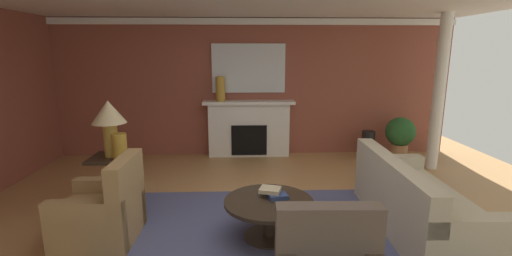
% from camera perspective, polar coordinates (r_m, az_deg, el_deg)
% --- Properties ---
extents(ground_plane, '(9.78, 9.78, 0.00)m').
position_cam_1_polar(ground_plane, '(4.29, -0.40, -16.53)').
color(ground_plane, tan).
extents(wall_fireplace, '(8.12, 0.12, 2.71)m').
position_cam_1_polar(wall_fireplace, '(7.16, -1.30, 6.51)').
color(wall_fireplace, brown).
rests_on(wall_fireplace, ground_plane).
extents(crown_moulding, '(8.12, 0.08, 0.12)m').
position_cam_1_polar(crown_moulding, '(7.06, -1.34, 16.79)').
color(crown_moulding, white).
extents(area_rug, '(3.80, 2.69, 0.01)m').
position_cam_1_polar(area_rug, '(4.20, 2.05, -17.13)').
color(area_rug, '#4C517A').
rests_on(area_rug, ground_plane).
extents(fireplace, '(1.80, 0.35, 1.12)m').
position_cam_1_polar(fireplace, '(7.08, -1.14, -0.30)').
color(fireplace, white).
rests_on(fireplace, ground_plane).
extents(mantel_mirror, '(1.44, 0.04, 0.95)m').
position_cam_1_polar(mantel_mirror, '(7.04, -1.20, 9.60)').
color(mantel_mirror, silver).
extents(sofa, '(0.95, 2.12, 0.85)m').
position_cam_1_polar(sofa, '(4.64, 24.31, -11.29)').
color(sofa, '#BCB299').
rests_on(sofa, ground_plane).
extents(armchair_near_window, '(0.81, 0.81, 0.95)m').
position_cam_1_polar(armchair_near_window, '(4.37, -23.44, -12.58)').
color(armchair_near_window, '#9E7A4C').
rests_on(armchair_near_window, ground_plane).
extents(coffee_table, '(1.00, 1.00, 0.45)m').
position_cam_1_polar(coffee_table, '(4.05, 2.08, -13.07)').
color(coffee_table, '#2D2319').
rests_on(coffee_table, ground_plane).
extents(side_table, '(0.56, 0.56, 0.70)m').
position_cam_1_polar(side_table, '(5.19, -21.87, -7.41)').
color(side_table, '#2D2319').
rests_on(side_table, ground_plane).
extents(table_lamp, '(0.44, 0.44, 0.75)m').
position_cam_1_polar(table_lamp, '(4.99, -22.62, 1.57)').
color(table_lamp, '#B28E38').
rests_on(table_lamp, side_table).
extents(vase_on_side_table, '(0.18, 0.18, 0.33)m').
position_cam_1_polar(vase_on_side_table, '(4.90, -21.11, -2.77)').
color(vase_on_side_table, '#B7892D').
rests_on(vase_on_side_table, side_table).
extents(vase_tall_corner, '(0.25, 0.25, 0.55)m').
position_cam_1_polar(vase_tall_corner, '(7.28, 17.58, -2.62)').
color(vase_tall_corner, black).
rests_on(vase_tall_corner, ground_plane).
extents(vase_mantel_left, '(0.18, 0.18, 0.48)m').
position_cam_1_polar(vase_mantel_left, '(6.91, -5.75, 6.28)').
color(vase_mantel_left, '#B7892D').
rests_on(vase_mantel_left, fireplace).
extents(book_red_cover, '(0.25, 0.21, 0.05)m').
position_cam_1_polar(book_red_cover, '(4.05, 3.52, -10.90)').
color(book_red_cover, navy).
rests_on(book_red_cover, coffee_table).
extents(book_art_folio, '(0.28, 0.25, 0.05)m').
position_cam_1_polar(book_art_folio, '(4.09, 2.30, -9.94)').
color(book_art_folio, tan).
rests_on(book_art_folio, coffee_table).
extents(potted_plant, '(0.56, 0.56, 0.83)m').
position_cam_1_polar(potted_plant, '(7.40, 22.21, -0.99)').
color(potted_plant, '#A8754C').
rests_on(potted_plant, ground_plane).
extents(column_white, '(0.20, 0.20, 2.71)m').
position_cam_1_polar(column_white, '(6.94, 27.37, 4.98)').
color(column_white, white).
rests_on(column_white, ground_plane).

